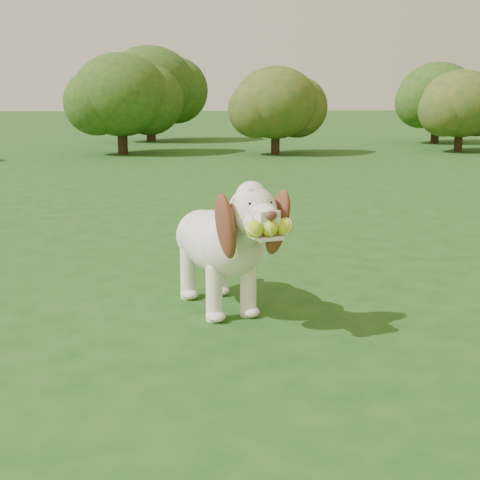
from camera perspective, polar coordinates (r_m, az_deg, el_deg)
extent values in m
plane|color=#194814|center=(3.99, -5.31, -3.71)|extent=(80.00, 80.00, 0.00)
ellipsoid|color=white|center=(3.48, -2.07, -0.13)|extent=(0.48, 0.67, 0.32)
ellipsoid|color=white|center=(3.26, -0.63, -0.31)|extent=(0.39, 0.39, 0.31)
ellipsoid|color=white|center=(3.67, -3.25, 0.39)|extent=(0.36, 0.36, 0.29)
cylinder|color=white|center=(3.13, 0.20, 0.72)|extent=(0.23, 0.28, 0.25)
sphere|color=white|center=(3.00, 1.10, 2.53)|extent=(0.28, 0.28, 0.22)
sphere|color=white|center=(3.01, 0.96, 3.70)|extent=(0.18, 0.18, 0.14)
cube|color=white|center=(2.89, 2.10, 2.05)|extent=(0.13, 0.15, 0.06)
ellipsoid|color=#592D28|center=(2.83, 2.69, 2.09)|extent=(0.06, 0.05, 0.04)
cube|color=white|center=(2.90, 2.20, 0.30)|extent=(0.15, 0.17, 0.01)
ellipsoid|color=brown|center=(2.98, -1.24, 1.17)|extent=(0.16, 0.23, 0.34)
ellipsoid|color=brown|center=(3.08, 3.21, 1.53)|extent=(0.17, 0.20, 0.34)
cylinder|color=white|center=(3.78, -3.92, 1.30)|extent=(0.10, 0.16, 0.12)
cylinder|color=white|center=(3.31, -2.22, -4.58)|extent=(0.10, 0.10, 0.28)
cylinder|color=white|center=(3.37, 0.71, -4.23)|extent=(0.10, 0.10, 0.28)
cylinder|color=white|center=(3.67, -4.47, -2.87)|extent=(0.10, 0.10, 0.28)
cylinder|color=white|center=(3.73, -1.79, -2.59)|extent=(0.10, 0.10, 0.28)
sphere|color=yellow|center=(2.83, 1.21, 0.93)|extent=(0.09, 0.09, 0.08)
sphere|color=yellow|center=(2.86, 2.52, 1.05)|extent=(0.09, 0.09, 0.08)
sphere|color=yellow|center=(2.89, 3.81, 1.15)|extent=(0.09, 0.09, 0.08)
cylinder|color=#382314|center=(13.61, 18.14, 8.20)|extent=(0.15, 0.15, 0.50)
ellipsoid|color=#1B4816|center=(13.58, 18.33, 10.99)|extent=(1.49, 1.49, 1.27)
cylinder|color=#382314|center=(15.84, 16.31, 8.97)|extent=(0.18, 0.18, 0.58)
ellipsoid|color=#1B4816|center=(15.81, 16.49, 11.74)|extent=(1.73, 1.73, 1.47)
cylinder|color=#382314|center=(12.42, 3.04, 8.48)|extent=(0.16, 0.16, 0.51)
ellipsoid|color=#1B4816|center=(12.39, 3.08, 11.63)|extent=(1.54, 1.54, 1.31)
cylinder|color=#382314|center=(15.91, -7.62, 9.59)|extent=(0.22, 0.22, 0.70)
ellipsoid|color=#1B4816|center=(15.89, -7.71, 12.96)|extent=(2.10, 2.10, 1.79)
cylinder|color=#382314|center=(12.63, -9.99, 8.55)|extent=(0.18, 0.18, 0.59)
ellipsoid|color=#1B4816|center=(12.60, -10.13, 12.11)|extent=(1.76, 1.76, 1.50)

